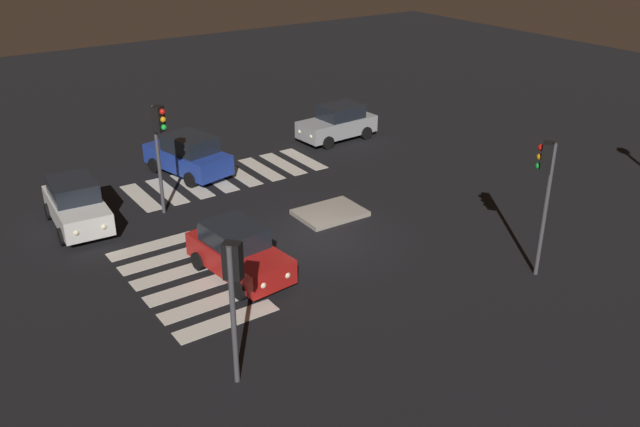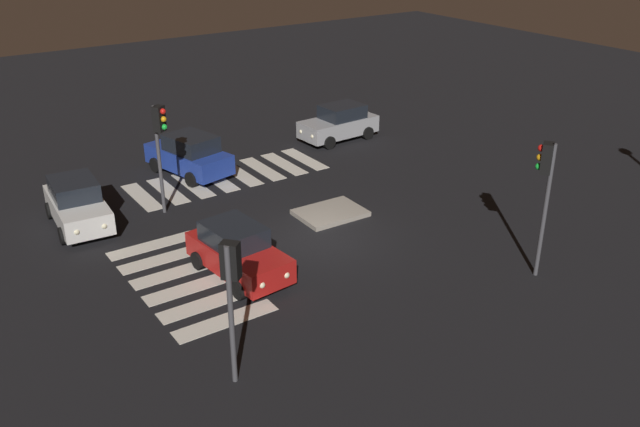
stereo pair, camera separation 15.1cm
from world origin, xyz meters
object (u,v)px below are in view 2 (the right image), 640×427
car_white (77,204)px  traffic_island (330,213)px  traffic_light_east (160,133)px  traffic_light_north (231,278)px  car_blue (189,155)px  car_red (238,251)px  traffic_light_west (545,177)px  car_silver (339,123)px

car_white → traffic_island: bearing=65.2°
traffic_light_east → traffic_light_north: traffic_light_east is taller
traffic_island → traffic_light_east: traffic_light_east is taller
traffic_island → car_blue: bearing=-69.1°
car_blue → car_red: car_blue is taller
traffic_light_north → traffic_light_east: bearing=36.0°
traffic_island → car_red: bearing=22.2°
car_red → traffic_light_east: size_ratio=0.95×
car_red → traffic_light_west: 9.99m
traffic_island → car_silver: (-5.65, -7.33, 0.79)m
car_silver → traffic_light_east: 11.66m
traffic_island → car_silver: bearing=-127.6°
traffic_light_west → car_red: bearing=20.5°
car_blue → car_red: 9.52m
car_white → traffic_light_north: size_ratio=1.07×
traffic_island → traffic_light_west: (-2.87, 7.48, 3.35)m
car_blue → traffic_island: bearing=-172.5°
traffic_island → traffic_light_north: traffic_light_north is taller
car_blue → traffic_light_east: 4.78m
traffic_light_north → traffic_island: bearing=0.8°
traffic_island → car_silver: 9.28m
car_silver → traffic_light_east: bearing=14.8°
car_red → car_white: (3.24, -6.70, 0.02)m
car_white → traffic_light_east: traffic_light_east is taller
traffic_light_east → traffic_light_west: traffic_light_west is taller
car_white → traffic_light_east: (-3.19, 0.82, 2.41)m
car_blue → car_white: (5.67, 2.51, -0.04)m
car_red → traffic_light_east: traffic_light_east is taller
car_white → traffic_light_east: 4.08m
traffic_island → traffic_light_north: bearing=41.5°
car_red → car_silver: 14.33m
car_silver → traffic_light_east: size_ratio=0.97×
traffic_light_north → traffic_light_west: bearing=-44.5°
car_blue → car_silver: 8.36m
traffic_light_west → car_white: bearing=7.3°
car_silver → traffic_light_east: (10.84, 3.55, 2.41)m
traffic_light_east → traffic_light_west: (-8.06, 11.26, 0.15)m
car_blue → traffic_light_east: (2.48, 3.33, 2.37)m
car_blue → car_white: size_ratio=1.08×
car_blue → car_silver: bearing=-101.8°
car_white → traffic_light_north: 11.60m
traffic_light_west → car_silver: bearing=-46.3°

